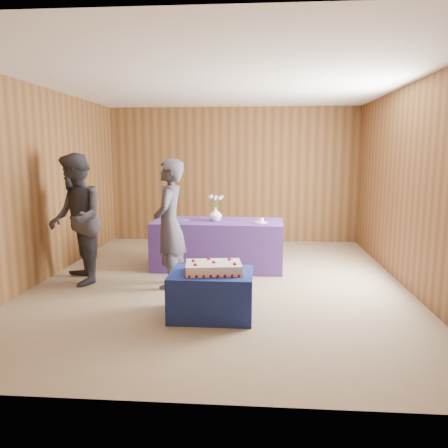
# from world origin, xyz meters

# --- Properties ---
(ground) EXTENTS (6.00, 6.00, 0.00)m
(ground) POSITION_xyz_m (0.00, 0.00, 0.00)
(ground) COLOR gray
(ground) RESTS_ON ground
(room_shell) EXTENTS (5.04, 6.04, 2.72)m
(room_shell) POSITION_xyz_m (0.00, 0.00, 1.80)
(room_shell) COLOR brown
(room_shell) RESTS_ON ground
(cake_table) EXTENTS (0.90, 0.70, 0.50)m
(cake_table) POSITION_xyz_m (0.01, -1.26, 0.25)
(cake_table) COLOR navy
(cake_table) RESTS_ON ground
(serving_table) EXTENTS (2.02, 0.96, 0.75)m
(serving_table) POSITION_xyz_m (-0.11, 0.80, 0.38)
(serving_table) COLOR #563798
(serving_table) RESTS_ON ground
(sheet_cake) EXTENTS (0.68, 0.51, 0.15)m
(sheet_cake) POSITION_xyz_m (0.03, -1.28, 0.56)
(sheet_cake) COLOR white
(sheet_cake) RESTS_ON cake_table
(vase) EXTENTS (0.26, 0.26, 0.21)m
(vase) POSITION_xyz_m (-0.15, 0.79, 0.85)
(vase) COLOR white
(vase) RESTS_ON serving_table
(flower_spray) EXTENTS (0.25, 0.25, 0.19)m
(flower_spray) POSITION_xyz_m (-0.15, 0.79, 1.12)
(flower_spray) COLOR #276129
(flower_spray) RESTS_ON vase
(platter) EXTENTS (0.41, 0.41, 0.02)m
(platter) POSITION_xyz_m (-0.73, 0.85, 0.76)
(platter) COLOR #5B478F
(platter) RESTS_ON serving_table
(plate) EXTENTS (0.26, 0.26, 0.01)m
(plate) POSITION_xyz_m (0.56, 0.67, 0.76)
(plate) COLOR white
(plate) RESTS_ON serving_table
(cake_slice) EXTENTS (0.09, 0.09, 0.08)m
(cake_slice) POSITION_xyz_m (0.56, 0.67, 0.79)
(cake_slice) COLOR white
(cake_slice) RESTS_ON plate
(knife) EXTENTS (0.26, 0.09, 0.00)m
(knife) POSITION_xyz_m (0.55, 0.45, 0.75)
(knife) COLOR silver
(knife) RESTS_ON serving_table
(guest_left) EXTENTS (0.42, 0.63, 1.71)m
(guest_left) POSITION_xyz_m (-0.66, -0.22, 0.86)
(guest_left) COLOR #3E3D48
(guest_left) RESTS_ON ground
(guest_right) EXTENTS (1.02, 1.10, 1.80)m
(guest_right) POSITION_xyz_m (-1.96, -0.17, 0.90)
(guest_right) COLOR #34353F
(guest_right) RESTS_ON ground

